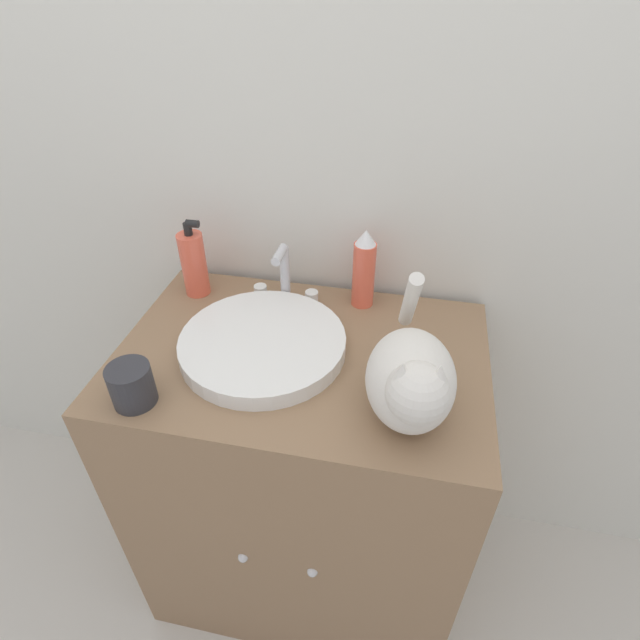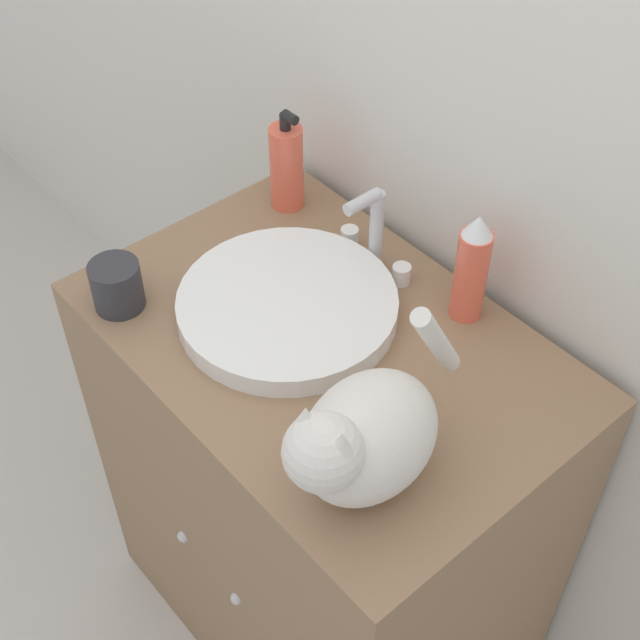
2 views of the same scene
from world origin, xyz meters
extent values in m
cube|color=silver|center=(0.00, 0.58, 1.25)|extent=(6.00, 0.05, 2.50)
cube|color=#8C6B4C|center=(0.00, 0.27, 0.44)|extent=(0.81, 0.54, 0.89)
sphere|color=silver|center=(-0.08, 0.00, 0.49)|extent=(0.02, 0.02, 0.02)
sphere|color=silver|center=(0.08, 0.00, 0.49)|extent=(0.02, 0.02, 0.02)
cylinder|color=white|center=(-0.08, 0.26, 0.90)|extent=(0.36, 0.36, 0.04)
cylinder|color=silver|center=(-0.08, 0.46, 0.96)|extent=(0.02, 0.02, 0.15)
cylinder|color=silver|center=(-0.08, 0.42, 1.04)|extent=(0.02, 0.07, 0.02)
cylinder|color=white|center=(-0.15, 0.46, 0.90)|extent=(0.03, 0.03, 0.03)
cylinder|color=white|center=(-0.02, 0.46, 0.90)|extent=(0.03, 0.03, 0.03)
ellipsoid|color=silver|center=(0.23, 0.14, 0.97)|extent=(0.19, 0.23, 0.17)
sphere|color=silver|center=(0.25, 0.05, 1.03)|extent=(0.12, 0.12, 0.10)
cone|color=silver|center=(0.22, 0.05, 1.07)|extent=(0.04, 0.04, 0.04)
cone|color=silver|center=(0.27, 0.06, 1.07)|extent=(0.04, 0.04, 0.04)
cylinder|color=silver|center=(0.22, 0.28, 1.05)|extent=(0.04, 0.12, 0.17)
cylinder|color=#EF6047|center=(-0.31, 0.45, 0.97)|extent=(0.06, 0.06, 0.16)
cylinder|color=black|center=(-0.31, 0.45, 1.06)|extent=(0.02, 0.02, 0.03)
cylinder|color=black|center=(-0.30, 0.45, 1.08)|extent=(0.03, 0.02, 0.02)
cylinder|color=#EF6047|center=(0.10, 0.48, 0.97)|extent=(0.05, 0.05, 0.16)
cone|color=white|center=(0.10, 0.48, 1.07)|extent=(0.05, 0.05, 0.04)
cylinder|color=#2D2D33|center=(-0.28, 0.06, 0.93)|extent=(0.08, 0.08, 0.08)
camera|label=1|loc=(0.21, -0.53, 1.60)|focal=28.00mm
camera|label=2|loc=(0.74, -0.38, 1.91)|focal=50.00mm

